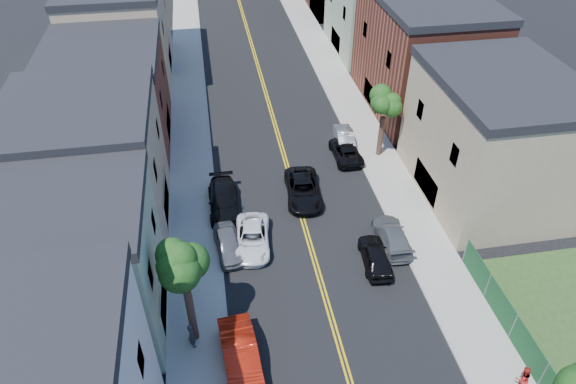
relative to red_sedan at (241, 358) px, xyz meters
name	(u,v)px	position (x,y,z in m)	size (l,w,h in m)	color
sidewalk_left	(188,112)	(-2.40, 28.27, -0.78)	(3.20, 100.00, 0.15)	gray
sidewalk_right	(348,99)	(13.40, 28.27, -0.78)	(3.20, 100.00, 0.15)	gray
curb_left	(206,111)	(-0.65, 28.27, -0.78)	(0.30, 100.00, 0.15)	gray
curb_right	(331,101)	(11.65, 28.27, -0.78)	(0.30, 100.00, 0.15)	gray
bldg_left_palegrn	(69,274)	(-8.50, 4.27, 3.39)	(9.00, 8.00, 8.50)	gray
bldg_left_tan_near	(91,172)	(-8.50, 13.27, 3.64)	(9.00, 10.00, 9.00)	#998466
bldg_left_brick	(109,100)	(-8.50, 24.27, 3.14)	(9.00, 12.00, 8.00)	brown
bldg_left_tan_far	(122,30)	(-8.50, 38.27, 3.89)	(9.00, 16.00, 9.50)	#998466
bldg_right_tan	(492,142)	(19.50, 12.27, 3.64)	(9.00, 12.00, 9.00)	#998466
bldg_right_brick	(421,56)	(19.50, 26.27, 4.14)	(9.00, 14.00, 10.00)	brown
bldg_right_palegrn	(375,13)	(19.50, 40.27, 3.39)	(9.00, 12.00, 8.50)	gray
fence_right	(527,350)	(15.00, -2.23, 0.24)	(0.04, 15.00, 1.90)	#143F1E
tree_left_mid	(181,256)	(-2.38, 2.28, 5.72)	(5.20, 5.20, 9.29)	#35221A
tree_right_far	(386,94)	(13.42, 18.28, 4.90)	(4.40, 4.40, 8.03)	#35221A
red_sedan	(241,358)	(0.00, 0.00, 0.00)	(1.82, 5.22, 1.72)	#B31D0B
white_pickup	(253,238)	(1.66, 9.19, -0.18)	(2.26, 4.90, 1.36)	white
grey_car_left	(228,244)	(0.00, 8.87, -0.16)	(1.64, 4.09, 1.39)	#595B61
black_car_left	(223,200)	(0.00, 13.45, -0.09)	(2.14, 5.27, 1.53)	black
grey_car_right	(392,236)	(11.00, 7.84, -0.18)	(1.89, 4.65, 1.35)	#55595D
black_car_right	(375,256)	(9.30, 6.15, -0.15)	(1.67, 4.16, 1.42)	black
silver_car_right	(344,136)	(11.00, 20.72, -0.19)	(1.42, 4.07, 1.34)	#9FA1A7
dark_car_right_far	(346,151)	(10.56, 18.46, -0.22)	(2.13, 4.62, 1.28)	black
black_suv_lane	(303,189)	(6.00, 13.76, -0.11)	(2.49, 5.39, 1.50)	black
pedestrian_left	(192,335)	(-2.51, 1.74, 0.15)	(0.63, 0.41, 1.72)	#2A2A33
pedestrian_right	(522,378)	(13.95, -3.64, 0.12)	(0.80, 0.63, 1.66)	#B01E1B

